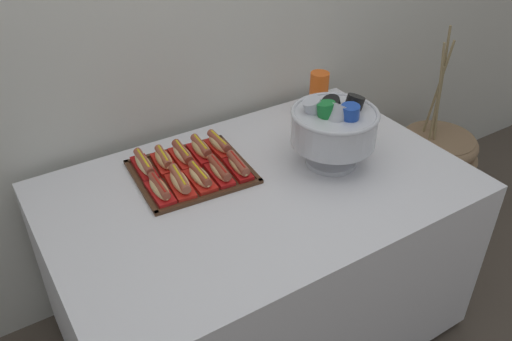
{
  "coord_description": "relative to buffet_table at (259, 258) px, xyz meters",
  "views": [
    {
      "loc": [
        -0.82,
        -1.28,
        1.85
      ],
      "look_at": [
        0.02,
        0.05,
        0.78
      ],
      "focal_mm": 37.03,
      "sensor_mm": 36.0,
      "label": 1
    }
  ],
  "objects": [
    {
      "name": "ground_plane",
      "position": [
        0.0,
        0.0,
        -0.39
      ],
      "size": [
        10.0,
        10.0,
        0.0
      ],
      "primitive_type": "plane",
      "color": "#4C4238"
    },
    {
      "name": "buffet_table",
      "position": [
        0.0,
        0.0,
        0.0
      ],
      "size": [
        1.49,
        0.95,
        0.75
      ],
      "color": "silver",
      "rests_on": "ground_plane"
    },
    {
      "name": "floor_vase",
      "position": [
        1.22,
        0.19,
        -0.17
      ],
      "size": [
        0.48,
        0.48,
        1.03
      ],
      "color": "#896B4C",
      "rests_on": "ground_plane"
    },
    {
      "name": "serving_tray",
      "position": [
        -0.17,
        0.19,
        0.36
      ],
      "size": [
        0.43,
        0.39,
        0.01
      ],
      "color": "#472B19",
      "rests_on": "buffet_table"
    },
    {
      "name": "hot_dog_0",
      "position": [
        -0.33,
        0.12,
        0.39
      ],
      "size": [
        0.07,
        0.16,
        0.06
      ],
      "color": "red",
      "rests_on": "serving_tray"
    },
    {
      "name": "hot_dog_1",
      "position": [
        -0.25,
        0.12,
        0.39
      ],
      "size": [
        0.09,
        0.17,
        0.06
      ],
      "color": "red",
      "rests_on": "serving_tray"
    },
    {
      "name": "hot_dog_2",
      "position": [
        -0.18,
        0.11,
        0.39
      ],
      "size": [
        0.08,
        0.16,
        0.06
      ],
      "color": "red",
      "rests_on": "serving_tray"
    },
    {
      "name": "hot_dog_3",
      "position": [
        -0.1,
        0.11,
        0.39
      ],
      "size": [
        0.07,
        0.16,
        0.06
      ],
      "color": "red",
      "rests_on": "serving_tray"
    },
    {
      "name": "hot_dog_4",
      "position": [
        -0.03,
        0.1,
        0.39
      ],
      "size": [
        0.07,
        0.16,
        0.06
      ],
      "color": "#B21414",
      "rests_on": "serving_tray"
    },
    {
      "name": "hot_dog_5",
      "position": [
        -0.31,
        0.29,
        0.39
      ],
      "size": [
        0.07,
        0.18,
        0.06
      ],
      "color": "#B21414",
      "rests_on": "serving_tray"
    },
    {
      "name": "hot_dog_6",
      "position": [
        -0.24,
        0.28,
        0.39
      ],
      "size": [
        0.08,
        0.16,
        0.06
      ],
      "color": "red",
      "rests_on": "serving_tray"
    },
    {
      "name": "hot_dog_7",
      "position": [
        -0.16,
        0.28,
        0.39
      ],
      "size": [
        0.08,
        0.17,
        0.06
      ],
      "color": "red",
      "rests_on": "serving_tray"
    },
    {
      "name": "hot_dog_8",
      "position": [
        -0.09,
        0.27,
        0.39
      ],
      "size": [
        0.08,
        0.16,
        0.06
      ],
      "color": "red",
      "rests_on": "serving_tray"
    },
    {
      "name": "hot_dog_9",
      "position": [
        -0.01,
        0.27,
        0.39
      ],
      "size": [
        0.06,
        0.16,
        0.06
      ],
      "color": "red",
      "rests_on": "serving_tray"
    },
    {
      "name": "punch_bowl",
      "position": [
        0.3,
        -0.02,
        0.52
      ],
      "size": [
        0.32,
        0.32,
        0.28
      ],
      "color": "silver",
      "rests_on": "buffet_table"
    },
    {
      "name": "cup_stack",
      "position": [
        0.49,
        0.3,
        0.46
      ],
      "size": [
        0.08,
        0.08,
        0.2
      ],
      "color": "#EA5B19",
      "rests_on": "buffet_table"
    }
  ]
}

